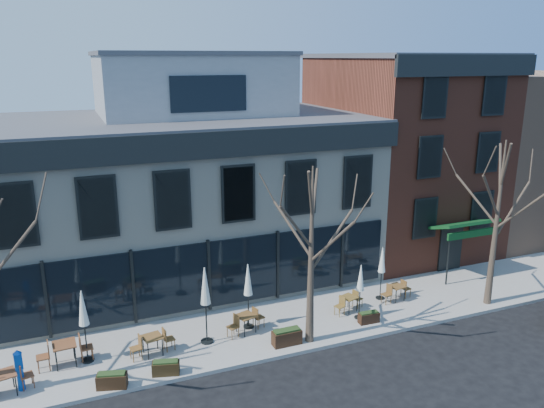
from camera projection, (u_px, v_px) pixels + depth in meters
name	position (u px, v px, depth m)	size (l,w,h in m)	color
ground	(210.00, 314.00, 23.44)	(120.00, 120.00, 0.00)	black
sidewalk_front	(297.00, 321.00, 22.66)	(33.50, 4.70, 0.15)	gray
corner_building	(182.00, 186.00, 26.73)	(18.39, 10.39, 11.10)	beige
red_brick_building	(399.00, 152.00, 31.03)	(8.20, 11.78, 11.18)	brown
bg_building	(515.00, 149.00, 35.69)	(12.00, 12.00, 10.00)	#8C664C
tree_mid	(311.00, 254.00, 20.01)	(3.50, 3.55, 7.04)	#382B21
tree_right	(497.00, 222.00, 23.17)	(3.72, 3.77, 7.48)	#382B21
call_box	(19.00, 369.00, 17.67)	(0.30, 0.30, 1.50)	#0D48B2
cafe_set_0	(4.00, 381.00, 17.50)	(1.88, 0.88, 0.96)	brown
cafe_set_1	(65.00, 352.00, 19.19)	(2.01, 0.85, 1.05)	brown
cafe_set_2	(153.00, 343.00, 19.89)	(1.79, 0.81, 0.92)	brown
cafe_set_3	(246.00, 321.00, 21.50)	(1.80, 0.95, 0.92)	brown
cafe_set_4	(349.00, 302.00, 23.30)	(1.63, 0.89, 0.84)	brown
cafe_set_5	(396.00, 291.00, 24.36)	(1.69, 0.77, 0.87)	brown
umbrella_0	(83.00, 312.00, 19.04)	(0.45, 0.45, 2.82)	black
umbrella_1	(205.00, 290.00, 20.28)	(0.50, 0.50, 3.15)	black
umbrella_2	(248.00, 283.00, 21.50)	(0.45, 0.45, 2.80)	black
umbrella_3	(361.00, 281.00, 22.33)	(0.39, 0.39, 2.45)	black
umbrella_4	(382.00, 263.00, 24.16)	(0.40, 0.40, 2.51)	black
planter_0	(112.00, 380.00, 17.93)	(1.08, 0.67, 0.56)	black
planter_1	(166.00, 368.00, 18.69)	(1.02, 0.61, 0.53)	black
planter_2	(287.00, 337.00, 20.63)	(1.15, 0.46, 0.64)	#311D10
planter_3	(369.00, 317.00, 22.33)	(0.90, 0.39, 0.49)	black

